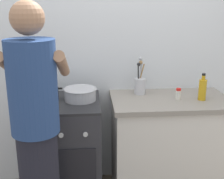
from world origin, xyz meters
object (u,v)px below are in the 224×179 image
(utensil_crock, at_px, (140,84))
(spice_bottle, at_px, (178,94))
(person, at_px, (37,137))
(mixing_bowl, at_px, (80,94))
(oil_bottle, at_px, (202,89))
(pot, at_px, (46,94))
(stove_range, at_px, (66,151))

(utensil_crock, height_order, spice_bottle, utensil_crock)
(person, bearing_deg, spice_bottle, 27.41)
(mixing_bowl, distance_m, oil_bottle, 1.01)
(mixing_bowl, bearing_deg, oil_bottle, -4.20)
(pot, distance_m, person, 0.63)
(spice_bottle, relative_size, oil_bottle, 0.42)
(stove_range, height_order, utensil_crock, utensil_crock)
(oil_bottle, xyz_separation_m, person, (-1.27, -0.53, -0.13))
(oil_bottle, height_order, person, person)
(utensil_crock, xyz_separation_m, oil_bottle, (0.49, -0.21, 0.00))
(oil_bottle, bearing_deg, person, -157.45)
(mixing_bowl, xyz_separation_m, oil_bottle, (1.01, -0.07, 0.04))
(stove_range, relative_size, utensil_crock, 2.74)
(stove_range, height_order, spice_bottle, spice_bottle)
(stove_range, relative_size, mixing_bowl, 3.28)
(mixing_bowl, relative_size, person, 0.16)
(pot, bearing_deg, oil_bottle, -4.15)
(pot, xyz_separation_m, mixing_bowl, (0.28, -0.02, 0.00))
(mixing_bowl, distance_m, person, 0.67)
(utensil_crock, bearing_deg, oil_bottle, -23.49)
(mixing_bowl, xyz_separation_m, person, (-0.26, -0.60, -0.10))
(utensil_crock, relative_size, spice_bottle, 3.50)
(stove_range, bearing_deg, spice_bottle, -1.16)
(stove_range, xyz_separation_m, oil_bottle, (1.15, -0.05, 0.54))
(mixing_bowl, height_order, utensil_crock, utensil_crock)
(stove_range, bearing_deg, person, -102.13)
(utensil_crock, height_order, person, person)
(stove_range, distance_m, mixing_bowl, 0.53)
(person, bearing_deg, utensil_crock, 43.24)
(mixing_bowl, height_order, person, person)
(mixing_bowl, distance_m, spice_bottle, 0.82)
(utensil_crock, xyz_separation_m, person, (-0.79, -0.74, -0.13))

